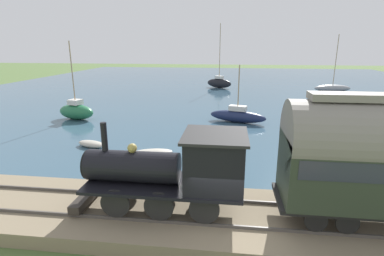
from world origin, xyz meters
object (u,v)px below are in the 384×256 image
at_px(sailboat_black, 219,83).
at_px(rowboat_off_pier, 152,152).
at_px(sailboat_navy, 237,116).
at_px(rowboat_mid_harbor, 92,144).
at_px(sailboat_gray, 332,88).
at_px(steam_locomotive, 179,167).
at_px(sailboat_green, 76,111).

xyz_separation_m(sailboat_black, rowboat_off_pier, (-31.43, 3.03, -0.66)).
distance_m(sailboat_navy, rowboat_mid_harbor, 12.91).
relative_size(sailboat_gray, rowboat_off_pier, 2.99).
distance_m(sailboat_gray, rowboat_mid_harbor, 37.18).
bearing_deg(steam_locomotive, sailboat_black, -0.12).
height_order(sailboat_gray, rowboat_off_pier, sailboat_gray).
bearing_deg(sailboat_gray, steam_locomotive, 148.13).
relative_size(sailboat_black, rowboat_off_pier, 3.63).
distance_m(steam_locomotive, sailboat_navy, 16.64).
bearing_deg(rowboat_off_pier, sailboat_green, 32.78).
bearing_deg(sailboat_green, sailboat_navy, -74.27).
bearing_deg(sailboat_green, sailboat_gray, -41.88).
xyz_separation_m(steam_locomotive, sailboat_green, (15.59, 12.37, -1.60)).
relative_size(sailboat_black, rowboat_mid_harbor, 4.27).
bearing_deg(sailboat_gray, sailboat_green, 118.38).
relative_size(steam_locomotive, sailboat_black, 0.65).
bearing_deg(sailboat_navy, sailboat_gray, -18.12).
bearing_deg(sailboat_navy, rowboat_mid_harbor, 146.58).
bearing_deg(sailboat_navy, sailboat_green, 110.49).
distance_m(steam_locomotive, sailboat_green, 19.96).
bearing_deg(sailboat_black, rowboat_mid_harbor, -165.83).
bearing_deg(rowboat_mid_harbor, sailboat_navy, -33.23).
relative_size(steam_locomotive, sailboat_navy, 1.23).
distance_m(steam_locomotive, rowboat_mid_harbor, 11.32).
distance_m(sailboat_black, sailboat_gray, 16.99).
xyz_separation_m(steam_locomotive, rowboat_mid_harbor, (8.23, 7.47, -2.17)).
height_order(rowboat_mid_harbor, rowboat_off_pier, rowboat_mid_harbor).
bearing_deg(sailboat_navy, rowboat_off_pier, 166.58).
bearing_deg(sailboat_gray, sailboat_black, 75.29).
xyz_separation_m(sailboat_black, sailboat_gray, (-2.31, -16.83, -0.27)).
distance_m(sailboat_black, rowboat_off_pier, 31.58).
relative_size(rowboat_mid_harbor, rowboat_off_pier, 0.85).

